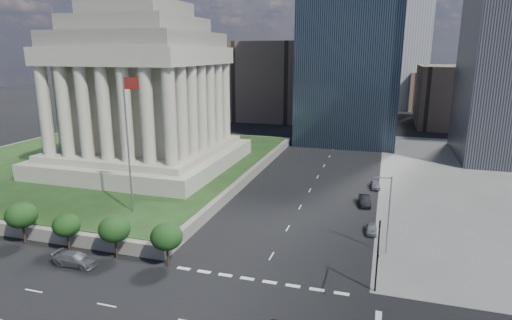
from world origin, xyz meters
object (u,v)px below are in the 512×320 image
at_px(flagpole, 128,136).
at_px(suv_grey, 75,259).
at_px(street_lamp_north, 388,211).
at_px(parked_sedan_mid, 365,200).
at_px(parked_sedan_far, 375,185).
at_px(parked_sedan_near, 371,229).
at_px(traffic_signal_ne, 378,253).
at_px(war_memorial, 141,68).

bearing_deg(flagpole, suv_grey, -88.81).
bearing_deg(street_lamp_north, parked_sedan_mid, 101.18).
distance_m(street_lamp_north, parked_sedan_far, 27.17).
xyz_separation_m(flagpole, street_lamp_north, (35.16, 1.00, -7.45)).
distance_m(parked_sedan_near, parked_sedan_mid, 11.45).
relative_size(parked_sedan_near, parked_sedan_far, 0.89).
bearing_deg(parked_sedan_mid, suv_grey, -144.25).
bearing_deg(flagpole, parked_sedan_near, 11.37).
relative_size(suv_grey, parked_sedan_near, 1.50).
relative_size(flagpole, traffic_signal_ne, 2.50).
bearing_deg(traffic_signal_ne, war_memorial, 143.58).
bearing_deg(street_lamp_north, suv_grey, -158.13).
relative_size(war_memorial, flagpole, 1.95).
xyz_separation_m(war_memorial, parked_sedan_mid, (43.96, -5.96, -20.62)).
xyz_separation_m(traffic_signal_ne, suv_grey, (-34.06, -2.70, -4.46)).
distance_m(flagpole, parked_sedan_far, 44.92).
bearing_deg(parked_sedan_near, parked_sedan_mid, 94.94).
bearing_deg(street_lamp_north, parked_sedan_far, 94.29).
xyz_separation_m(war_memorial, flagpole, (12.17, -24.00, -8.29)).
xyz_separation_m(parked_sedan_mid, parked_sedan_far, (1.37, 9.59, -0.08)).
distance_m(flagpole, traffic_signal_ne, 36.69).
bearing_deg(parked_sedan_far, traffic_signal_ne, -94.27).
bearing_deg(street_lamp_north, parked_sedan_near, 107.78).
bearing_deg(suv_grey, flagpole, 0.57).
bearing_deg(traffic_signal_ne, parked_sedan_near, 93.37).
bearing_deg(traffic_signal_ne, flagpole, 163.29).
height_order(war_memorial, parked_sedan_mid, war_memorial).
distance_m(war_memorial, traffic_signal_ne, 60.00).
relative_size(street_lamp_north, parked_sedan_far, 2.45).
bearing_deg(war_memorial, flagpole, -63.11).
distance_m(flagpole, suv_grey, 17.92).
distance_m(flagpole, street_lamp_north, 35.95).
distance_m(parked_sedan_near, parked_sedan_far, 20.94).
bearing_deg(parked_sedan_near, traffic_signal_ne, -89.44).
distance_m(suv_grey, parked_sedan_far, 52.28).
xyz_separation_m(flagpole, parked_sedan_near, (33.33, 6.70, -12.50)).
bearing_deg(parked_sedan_mid, war_memorial, 163.46).
distance_m(traffic_signal_ne, parked_sedan_near, 17.65).
bearing_deg(flagpole, war_memorial, 116.89).
relative_size(war_memorial, street_lamp_north, 3.90).
relative_size(flagpole, street_lamp_north, 2.00).
relative_size(street_lamp_north, parked_sedan_near, 2.76).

